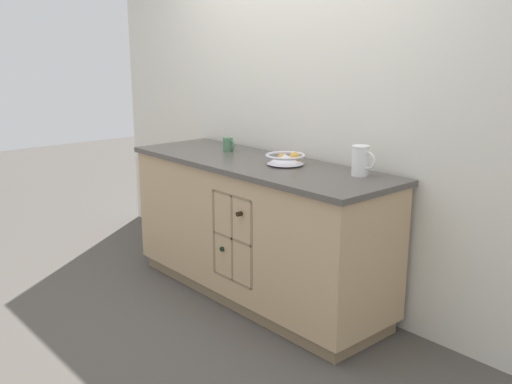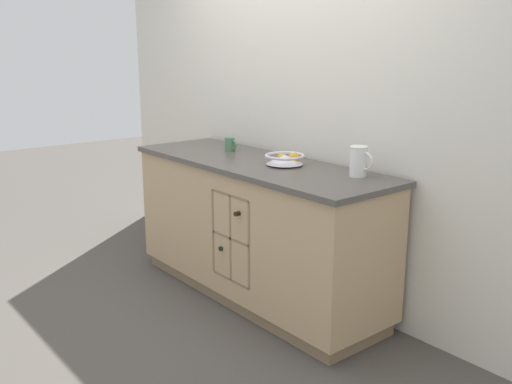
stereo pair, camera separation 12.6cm
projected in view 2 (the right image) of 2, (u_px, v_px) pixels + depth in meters
The scene contains 6 objects.
ground_plane at pixel (256, 295), 3.93m from camera, with size 14.00×14.00×0.00m, color #4C4742.
back_wall at pixel (299, 106), 3.85m from camera, with size 4.40×0.06×2.55m, color silver.
kitchen_island at pixel (256, 229), 3.81m from camera, with size 2.01×0.66×0.94m.
fruit_bowl at pixel (285, 158), 3.57m from camera, with size 0.25×0.25×0.08m.
white_pitcher at pixel (359, 161), 3.25m from camera, with size 0.16×0.10×0.18m.
ceramic_mug at pixel (230, 144), 4.06m from camera, with size 0.11×0.07×0.10m.
Camera 2 is at (2.82, -2.30, 1.65)m, focal length 40.00 mm.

